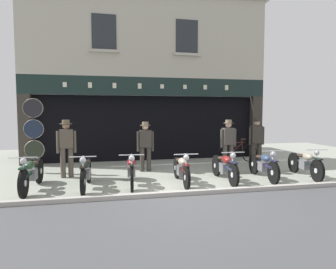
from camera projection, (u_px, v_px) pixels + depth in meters
ground at (198, 212)px, 5.90m from camera, size 21.66×22.00×0.18m
shop_facade at (144, 116)px, 13.53m from camera, size 9.96×4.42×6.73m
motorcycle_far_left at (32, 173)px, 7.35m from camera, size 0.62×2.12×0.93m
motorcycle_left at (86, 172)px, 7.51m from camera, size 0.62×2.04×0.92m
motorcycle_center_left at (131, 170)px, 7.83m from camera, size 0.62×2.01×0.92m
motorcycle_center at (181, 168)px, 8.03m from camera, size 0.62×1.94×0.90m
motorcycle_center_right at (225, 166)px, 8.31m from camera, size 0.62×2.00×0.91m
motorcycle_right at (263, 165)px, 8.59m from camera, size 0.62×1.94×0.91m
motorcycle_far_right at (305, 163)px, 8.84m from camera, size 0.62×1.95×0.92m
salesman_left at (66, 145)px, 8.75m from camera, size 0.56×0.36×1.72m
shopkeeper_center at (145, 144)px, 9.67m from camera, size 0.56×0.34×1.63m
salesman_right at (228, 143)px, 9.62m from camera, size 0.56×0.33×1.70m
assistant_far_right at (257, 140)px, 10.46m from camera, size 0.56×0.34×1.74m
tyre_sign_pole at (34, 130)px, 9.41m from camera, size 0.61×0.06×2.38m
advert_board_near at (199, 116)px, 12.43m from camera, size 0.66×0.03×0.92m
advert_board_far at (225, 118)px, 12.69m from camera, size 0.80×0.03×0.97m
leaning_bicycle at (238, 153)px, 11.49m from camera, size 1.76×0.50×0.94m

